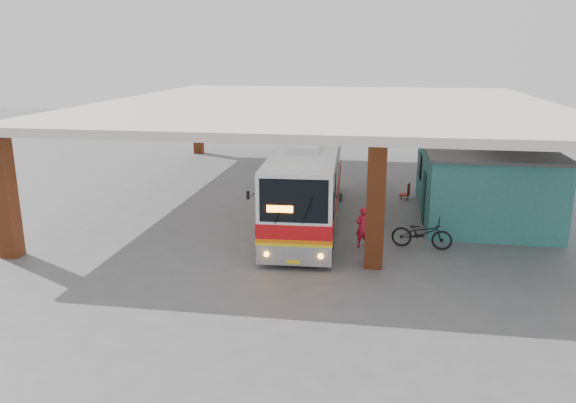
% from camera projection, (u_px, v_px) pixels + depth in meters
% --- Properties ---
extents(ground, '(90.00, 90.00, 0.00)m').
position_uv_depth(ground, '(297.00, 234.00, 22.04)').
color(ground, '#515154').
rests_on(ground, ground).
extents(brick_columns, '(20.10, 21.60, 4.35)m').
position_uv_depth(brick_columns, '(343.00, 158.00, 26.03)').
color(brick_columns, brown).
rests_on(brick_columns, ground).
extents(canopy_roof, '(21.00, 23.00, 0.30)m').
position_uv_depth(canopy_roof, '(327.00, 104.00, 27.00)').
color(canopy_roof, beige).
rests_on(canopy_roof, brick_columns).
extents(shop_building, '(5.20, 8.20, 3.11)m').
position_uv_depth(shop_building, '(482.00, 180.00, 24.29)').
color(shop_building, '#2C6F62').
rests_on(shop_building, ground).
extents(coach_bus, '(3.03, 11.97, 3.46)m').
position_uv_depth(coach_bus, '(308.00, 181.00, 23.48)').
color(coach_bus, silver).
rests_on(coach_bus, ground).
extents(motorcycle, '(2.25, 1.03, 1.14)m').
position_uv_depth(motorcycle, '(422.00, 233.00, 20.35)').
color(motorcycle, black).
rests_on(motorcycle, ground).
extents(pedestrian, '(0.65, 0.59, 1.50)m').
position_uv_depth(pedestrian, '(362.00, 227.00, 20.42)').
color(pedestrian, red).
rests_on(pedestrian, ground).
extents(red_chair, '(0.52, 0.52, 0.81)m').
position_uv_depth(red_chair, '(407.00, 192.00, 27.14)').
color(red_chair, '#B01F12').
rests_on(red_chair, ground).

